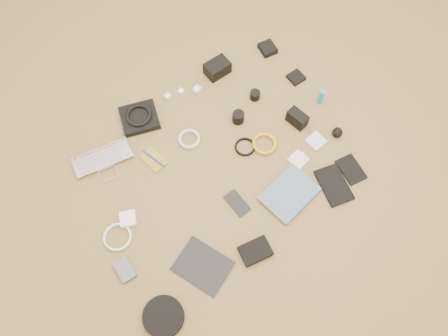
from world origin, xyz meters
TOP-DOWN VIEW (x-y plane):
  - laptop at (-0.46, 0.35)m, footprint 0.33×0.26m
  - headphone_pouch at (-0.19, 0.48)m, footprint 0.23×0.23m
  - headphones at (-0.19, 0.48)m, footprint 0.16×0.16m
  - charger_a at (0.00, 0.50)m, footprint 0.03×0.03m
  - charger_b at (0.08, 0.49)m, footprint 0.04×0.04m
  - charger_c at (0.15, 0.44)m, footprint 0.04×0.04m
  - charger_d at (0.16, 0.45)m, footprint 0.04×0.04m
  - dslr_camera at (0.32, 0.48)m, footprint 0.13×0.09m
  - lens_pouch at (0.63, 0.44)m, footprint 0.10×0.11m
  - notebook_olive at (-0.25, 0.24)m, footprint 0.10×0.14m
  - pen_blue at (-0.25, 0.24)m, footprint 0.04×0.14m
  - cable_white_a at (-0.05, 0.22)m, footprint 0.13×0.13m
  - lens_a at (0.22, 0.17)m, footprint 0.08×0.08m
  - lens_b at (0.38, 0.23)m, footprint 0.06×0.06m
  - card_reader at (0.64, 0.19)m, footprint 0.08×0.08m
  - power_brick at (-0.52, 0.04)m, footprint 0.10×0.10m
  - cable_white_b at (-0.60, 0.00)m, footprint 0.14×0.14m
  - cable_black at (0.15, 0.02)m, footprint 0.14×0.14m
  - cable_yellow at (0.24, -0.03)m, footprint 0.15×0.15m
  - flash at (0.45, -0.02)m, footprint 0.07×0.11m
  - lens_cleaner at (0.64, 0.00)m, footprint 0.03×0.03m
  - battery_charger at (-0.65, -0.15)m, footprint 0.07×0.11m
  - tablet at (-0.37, -0.34)m, footprint 0.25×0.28m
  - phone at (-0.06, -0.19)m, footprint 0.07×0.13m
  - filter_case_left at (0.32, -0.19)m, footprint 0.09×0.09m
  - filter_case_mid at (0.33, -0.19)m, footprint 0.08×0.08m
  - filter_case_right at (0.46, -0.17)m, footprint 0.09×0.09m
  - air_blower at (0.57, -0.20)m, footprint 0.07×0.07m
  - headphone_case at (-0.63, -0.42)m, footprint 0.20×0.20m
  - drive_case at (-0.14, -0.43)m, footprint 0.15×0.12m
  - paperback at (0.18, -0.40)m, footprint 0.28×0.22m
  - notebook_black_a at (0.37, -0.40)m, footprint 0.17×0.23m
  - notebook_black_b at (0.49, -0.39)m, footprint 0.12×0.16m

SIDE VIEW (x-z plane):
  - notebook_olive at x=-0.25m, z-range 0.00..0.01m
  - filter_case_mid at x=0.33m, z-range 0.00..0.01m
  - cable_black at x=0.15m, z-range 0.00..0.01m
  - phone at x=-0.06m, z-range 0.00..0.01m
  - tablet at x=-0.37m, z-range 0.00..0.01m
  - cable_white_b at x=-0.60m, z-range 0.00..0.01m
  - filter_case_left at x=0.32m, z-range 0.00..0.01m
  - filter_case_right at x=0.46m, z-range 0.00..0.01m
  - notebook_black_b at x=0.49m, z-range 0.00..0.01m
  - cable_white_a at x=-0.05m, z-range 0.00..0.01m
  - cable_yellow at x=0.24m, z-range 0.00..0.01m
  - notebook_black_a at x=0.37m, z-range 0.00..0.01m
  - card_reader at x=0.64m, z-range 0.00..0.02m
  - laptop at x=-0.46m, z-range 0.00..0.02m
  - pen_blue at x=-0.25m, z-range 0.01..0.02m
  - paperback at x=0.18m, z-range 0.00..0.03m
  - charger_b at x=0.08m, z-range 0.00..0.03m
  - charger_a at x=0.00m, z-range 0.00..0.03m
  - battery_charger at x=-0.65m, z-range 0.00..0.03m
  - charger_c at x=0.15m, z-range 0.00..0.03m
  - charger_d at x=0.16m, z-range 0.00..0.03m
  - power_brick at x=-0.52m, z-range 0.00..0.03m
  - headphone_pouch at x=-0.19m, z-range 0.00..0.03m
  - lens_pouch at x=0.63m, z-range 0.00..0.03m
  - drive_case at x=-0.14m, z-range 0.00..0.03m
  - headphone_case at x=-0.63m, z-range 0.00..0.05m
  - lens_b at x=0.38m, z-range 0.00..0.05m
  - air_blower at x=0.57m, z-range 0.00..0.05m
  - lens_a at x=0.22m, z-range 0.00..0.07m
  - dslr_camera at x=0.32m, z-range 0.00..0.08m
  - flash at x=0.45m, z-range 0.00..0.08m
  - headphones at x=-0.19m, z-range 0.03..0.05m
  - lens_cleaner at x=0.64m, z-range 0.00..0.10m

